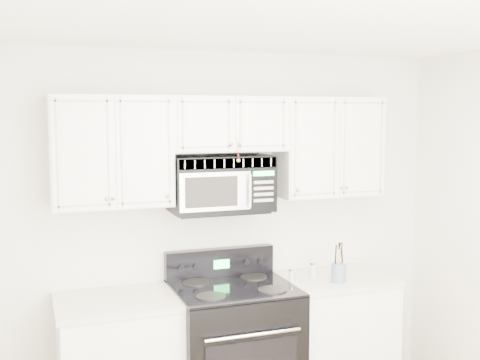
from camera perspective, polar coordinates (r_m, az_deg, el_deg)
name	(u,v)px	position (r m, az deg, el deg)	size (l,w,h in m)	color
room	(332,290)	(2.98, 8.67, -10.28)	(3.51, 3.51, 2.61)	brown
base_cabinet_right	(332,339)	(4.82, 8.70, -14.69)	(0.86, 0.65, 0.92)	silver
range	(234,348)	(4.45, -0.62, -15.62)	(0.84, 0.76, 1.14)	black
upper_cabinets	(227,144)	(4.32, -1.29, 3.47)	(2.44, 0.37, 0.75)	silver
microwave	(221,183)	(4.31, -1.81, -0.32)	(0.72, 0.41, 0.40)	black
utensil_crock	(339,272)	(4.50, 9.35, -8.63)	(0.11, 0.11, 0.29)	slate
shaker_salt	(292,275)	(4.49, 4.91, -8.96)	(0.04, 0.04, 0.09)	silver
shaker_pepper	(313,270)	(4.62, 6.93, -8.43)	(0.05, 0.05, 0.11)	silver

